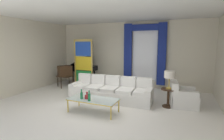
% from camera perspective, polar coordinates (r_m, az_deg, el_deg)
% --- Properties ---
extents(ground_plane, '(16.00, 16.00, 0.00)m').
position_cam_1_polar(ground_plane, '(5.91, -3.81, -11.31)').
color(ground_plane, white).
extents(wall_rear, '(8.00, 0.12, 3.00)m').
position_cam_1_polar(wall_rear, '(8.42, 5.57, 5.06)').
color(wall_rear, beige).
rests_on(wall_rear, ground).
extents(wall_left, '(0.12, 7.00, 3.00)m').
position_cam_1_polar(wall_left, '(8.33, -25.06, 4.26)').
color(wall_left, beige).
rests_on(wall_left, ground).
extents(ceiling_slab, '(8.00, 7.60, 0.04)m').
position_cam_1_polar(ceiling_slab, '(6.36, -0.68, 17.72)').
color(ceiling_slab, white).
extents(curtained_window, '(2.00, 0.17, 2.70)m').
position_cam_1_polar(curtained_window, '(8.04, 10.49, 6.51)').
color(curtained_window, white).
rests_on(curtained_window, ground).
extents(couch_white_long, '(2.96, 1.05, 0.86)m').
position_cam_1_polar(couch_white_long, '(6.35, -0.17, -6.98)').
color(couch_white_long, white).
rests_on(couch_white_long, ground).
extents(coffee_table, '(1.47, 0.66, 0.41)m').
position_cam_1_polar(coffee_table, '(5.24, -6.15, -9.59)').
color(coffee_table, silver).
rests_on(coffee_table, ground).
extents(bottle_blue_decanter, '(0.08, 0.08, 0.29)m').
position_cam_1_polar(bottle_blue_decanter, '(5.22, -9.87, -8.04)').
color(bottle_blue_decanter, '#196B3D').
rests_on(bottle_blue_decanter, coffee_table).
extents(bottle_crystal_tall, '(0.08, 0.08, 0.31)m').
position_cam_1_polar(bottle_crystal_tall, '(5.02, -7.43, -8.62)').
color(bottle_crystal_tall, '#196B3D').
rests_on(bottle_crystal_tall, coffee_table).
extents(bottle_amber_squat, '(0.14, 0.14, 0.21)m').
position_cam_1_polar(bottle_amber_squat, '(5.24, -8.12, -8.48)').
color(bottle_amber_squat, maroon).
rests_on(bottle_amber_squat, coffee_table).
extents(vintage_tv, '(0.74, 0.77, 1.35)m').
position_cam_1_polar(vintage_tv, '(8.46, -15.09, -0.44)').
color(vintage_tv, '#382314').
rests_on(vintage_tv, ground).
extents(armchair_white, '(0.92, 0.91, 0.80)m').
position_cam_1_polar(armchair_white, '(6.17, 21.74, -8.25)').
color(armchair_white, white).
rests_on(armchair_white, ground).
extents(stained_glass_divider, '(0.95, 0.05, 2.20)m').
position_cam_1_polar(stained_glass_divider, '(8.25, -9.30, 1.83)').
color(stained_glass_divider, gold).
rests_on(stained_glass_divider, ground).
extents(peacock_figurine, '(0.44, 0.60, 0.50)m').
position_cam_1_polar(peacock_figurine, '(7.85, -7.13, -4.68)').
color(peacock_figurine, beige).
rests_on(peacock_figurine, ground).
extents(round_side_table, '(0.48, 0.48, 0.59)m').
position_cam_1_polar(round_side_table, '(5.92, 17.86, -8.07)').
color(round_side_table, '#382314').
rests_on(round_side_table, ground).
extents(table_lamp_brass, '(0.32, 0.32, 0.57)m').
position_cam_1_polar(table_lamp_brass, '(5.76, 18.17, -1.64)').
color(table_lamp_brass, '#B29338').
rests_on(table_lamp_brass, round_side_table).
extents(grand_piano, '(1.50, 1.10, 1.40)m').
position_cam_1_polar(grand_piano, '(9.15, -9.85, 0.85)').
color(grand_piano, black).
rests_on(grand_piano, ground).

